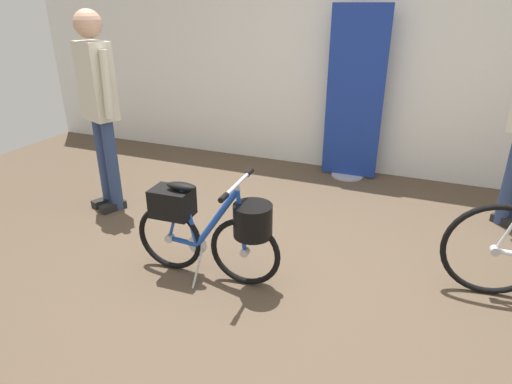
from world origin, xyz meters
The scene contains 5 objects.
ground_plane centered at (0.00, 0.00, 0.00)m, with size 8.29×8.29×0.00m, color brown.
back_wall centered at (0.00, 2.52, 1.36)m, with size 8.29×0.10×2.72m, color white.
floor_banner_stand centered at (0.16, 2.25, 0.82)m, with size 0.60×0.36×1.81m.
folding_bike_foreground centered at (-0.34, -0.09, 0.41)m, with size 1.09×0.53×0.77m.
visitor_browsing centered at (-1.78, 0.60, 1.03)m, with size 0.50×0.36×1.77m.
Camera 1 is at (0.94, -2.40, 1.82)m, focal length 30.47 mm.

